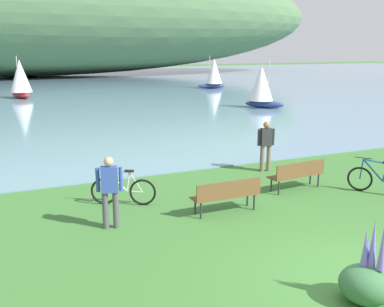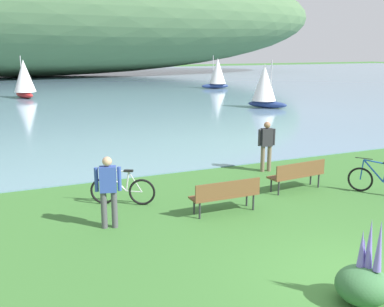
% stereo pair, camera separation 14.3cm
% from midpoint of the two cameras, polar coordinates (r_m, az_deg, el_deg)
% --- Properties ---
extents(ground_plane, '(200.00, 200.00, 0.00)m').
position_cam_midpoint_polar(ground_plane, '(8.90, 20.56, -15.17)').
color(ground_plane, '#3D7533').
extents(bay_water, '(180.00, 80.00, 0.04)m').
position_cam_midpoint_polar(bay_water, '(54.03, -18.26, 8.26)').
color(bay_water, '#6B8EA8').
rests_on(bay_water, ground).
extents(distant_hillside, '(95.39, 28.00, 18.26)m').
position_cam_midpoint_polar(distant_hillside, '(70.47, -21.20, 16.52)').
color(distant_hillside, '#4C7047').
rests_on(distant_hillside, bay_water).
extents(park_bench_near_camera, '(1.84, 0.64, 0.88)m').
position_cam_midpoint_polar(park_bench_near_camera, '(13.57, 12.92, -2.43)').
color(park_bench_near_camera, brown).
rests_on(park_bench_near_camera, ground).
extents(park_bench_further_along, '(1.80, 0.48, 0.88)m').
position_cam_midpoint_polar(park_bench_further_along, '(11.44, 4.06, -5.06)').
color(park_bench_further_along, brown).
rests_on(park_bench_further_along, ground).
extents(bicycle_leaning_near_bench, '(1.08, 1.47, 1.01)m').
position_cam_midpoint_polar(bicycle_leaning_near_bench, '(14.00, 22.29, -3.14)').
color(bicycle_leaning_near_bench, black).
rests_on(bicycle_leaning_near_bench, ground).
extents(bicycle_beside_path, '(1.59, 0.89, 1.01)m').
position_cam_midpoint_polar(bicycle_beside_path, '(12.20, -9.06, -4.63)').
color(bicycle_beside_path, black).
rests_on(bicycle_beside_path, ground).
extents(person_at_shoreline, '(0.60, 0.28, 1.71)m').
position_cam_midpoint_polar(person_at_shoreline, '(15.36, 9.07, 1.32)').
color(person_at_shoreline, '#72604C').
rests_on(person_at_shoreline, ground).
extents(person_on_the_grass, '(0.59, 0.31, 1.71)m').
position_cam_midpoint_polar(person_on_the_grass, '(10.52, -10.76, -4.30)').
color(person_on_the_grass, '#4C4C51').
rests_on(person_on_the_grass, ground).
extents(echium_bush_closest_to_camera, '(0.88, 0.88, 1.48)m').
position_cam_midpoint_polar(echium_bush_closest_to_camera, '(8.18, 20.76, -14.84)').
color(echium_bush_closest_to_camera, '#386B3D').
rests_on(echium_bush_closest_to_camera, ground).
extents(sailboat_nearest_to_shore, '(2.20, 3.03, 3.43)m').
position_cam_midpoint_polar(sailboat_nearest_to_shore, '(39.88, -21.00, 8.86)').
color(sailboat_nearest_to_shore, '#B22323').
rests_on(sailboat_nearest_to_shore, bay_water).
extents(sailboat_mid_bay, '(2.91, 1.97, 3.30)m').
position_cam_midpoint_polar(sailboat_mid_bay, '(46.56, 2.68, 10.14)').
color(sailboat_mid_bay, navy).
rests_on(sailboat_mid_bay, bay_water).
extents(sailboat_toward_hillside, '(2.49, 2.71, 3.28)m').
position_cam_midpoint_polar(sailboat_toward_hillside, '(31.70, 8.70, 8.53)').
color(sailboat_toward_hillside, navy).
rests_on(sailboat_toward_hillside, bay_water).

